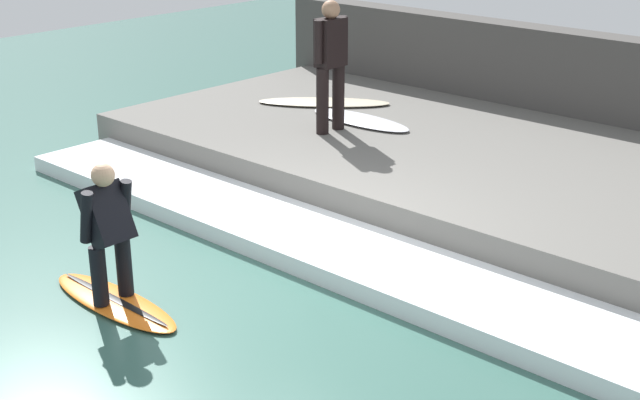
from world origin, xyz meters
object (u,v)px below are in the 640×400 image
(surfboard_riding, at_px, (115,302))
(surfer_waiting_near, at_px, (331,59))
(surfboard_waiting_near, at_px, (360,120))
(surfboard_spare, at_px, (324,102))
(surfer_riding, at_px, (108,226))

(surfboard_riding, height_order, surfer_waiting_near, surfer_waiting_near)
(surfboard_waiting_near, xyz_separation_m, surfboard_spare, (0.38, 1.02, 0.00))
(surfboard_riding, bearing_deg, surfer_waiting_near, 15.40)
(surfboard_spare, bearing_deg, surfer_riding, -157.58)
(surfboard_riding, xyz_separation_m, surfer_riding, (0.00, 0.00, 0.77))
(surfer_waiting_near, distance_m, surfboard_waiting_near, 1.13)
(surfer_waiting_near, distance_m, surfboard_spare, 1.70)
(surfer_riding, bearing_deg, surfer_waiting_near, 15.40)
(surfer_waiting_near, bearing_deg, surfer_riding, -164.60)
(surfer_waiting_near, height_order, surfboard_spare, surfer_waiting_near)
(surfboard_riding, xyz_separation_m, surfboard_spare, (5.38, 2.22, 0.50))
(surfer_riding, distance_m, surfer_waiting_near, 4.60)
(surfboard_riding, relative_size, surfer_waiting_near, 0.99)
(surfer_riding, height_order, surfboard_waiting_near, surfer_riding)
(surfer_riding, height_order, surfboard_spare, surfer_riding)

